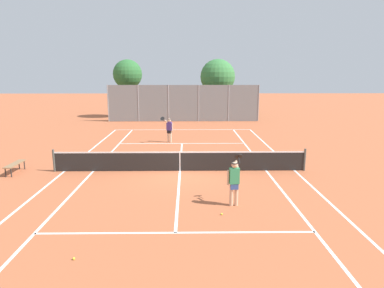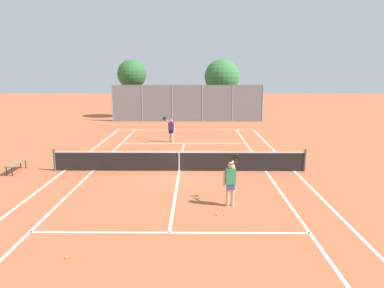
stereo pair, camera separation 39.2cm
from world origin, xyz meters
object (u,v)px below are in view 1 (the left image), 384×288
courtside_bench (15,165)px  loose_tennis_ball_1 (74,259)px  player_near_side (234,180)px  loose_tennis_ball_0 (222,214)px  tree_behind_left (128,75)px  tree_behind_right (218,78)px  tennis_net (180,161)px  player_far_left (169,129)px

courtside_bench → loose_tennis_ball_1: bearing=-55.8°
player_near_side → loose_tennis_ball_0: size_ratio=26.88×
player_near_side → tree_behind_left: (-7.63, 23.91, 3.38)m
player_near_side → courtside_bench: player_near_side is taller
player_near_side → courtside_bench: bearing=157.1°
player_near_side → loose_tennis_ball_1: 5.79m
loose_tennis_ball_1 → tree_behind_right: tree_behind_right is taller
loose_tennis_ball_0 → tree_behind_left: 26.09m
tennis_net → loose_tennis_ball_1: size_ratio=181.82×
tennis_net → loose_tennis_ball_0: bearing=-73.8°
player_near_side → player_far_left: bearing=104.3°
player_near_side → tree_behind_left: size_ratio=0.30×
tennis_net → loose_tennis_ball_0: size_ratio=181.82×
loose_tennis_ball_0 → player_near_side: bearing=58.6°
loose_tennis_ball_1 → player_far_left: bearing=83.6°
loose_tennis_ball_1 → tree_behind_right: bearing=78.0°
loose_tennis_ball_0 → tree_behind_left: tree_behind_left is taller
tree_behind_right → player_near_side: bearing=-93.6°
player_near_side → tree_behind_right: (1.54, 24.76, 3.08)m
player_far_left → loose_tennis_ball_0: (2.34, -11.94, -0.89)m
player_far_left → tree_behind_left: 14.07m
player_far_left → tree_behind_left: bearing=110.5°
courtside_bench → tree_behind_left: bearing=84.1°
tree_behind_left → courtside_bench: bearing=-95.9°
player_far_left → loose_tennis_ball_1: (-1.66, -14.65, -0.89)m
player_near_side → loose_tennis_ball_0: player_near_side is taller
loose_tennis_ball_0 → loose_tennis_ball_1: (-4.00, -2.71, 0.00)m
player_far_left → loose_tennis_ball_0: player_far_left is taller
loose_tennis_ball_1 → tree_behind_right: size_ratio=0.01×
tennis_net → tree_behind_left: bearing=106.1°
player_far_left → courtside_bench: 9.82m
player_near_side → loose_tennis_ball_0: bearing=-121.4°
tennis_net → player_far_left: bearing=97.1°
loose_tennis_ball_0 → loose_tennis_ball_1: size_ratio=1.00×
player_near_side → player_far_left: same height
tennis_net → loose_tennis_ball_0: tennis_net is taller
player_far_left → tree_behind_left: size_ratio=0.30×
tree_behind_right → tennis_net: bearing=-99.8°
player_far_left → courtside_bench: (-6.83, -7.03, -0.52)m
courtside_bench → tree_behind_right: tree_behind_right is taller
player_near_side → courtside_bench: (-9.68, 4.09, -0.52)m
player_far_left → tree_behind_right: (4.38, 13.64, 3.08)m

